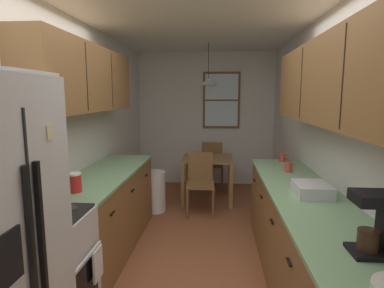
{
  "coord_description": "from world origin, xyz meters",
  "views": [
    {
      "loc": [
        0.23,
        -2.56,
        1.73
      ],
      "look_at": [
        -0.07,
        1.13,
        1.17
      ],
      "focal_mm": 29.76,
      "sensor_mm": 36.0,
      "label": 1
    }
  ],
  "objects_px": {
    "microwave_over_range": "(11,98)",
    "mug_spare": "(283,158)",
    "dining_chair_far": "(212,163)",
    "dining_chair_near": "(200,180)",
    "coffee_maker": "(380,223)",
    "stove_range": "(41,276)",
    "dining_table": "(208,165)",
    "mug_by_coffeemaker": "(288,167)",
    "storage_canister": "(75,183)",
    "dish_rack": "(312,189)",
    "trash_bin": "(155,191)"
  },
  "relations": [
    {
      "from": "microwave_over_range",
      "to": "mug_spare",
      "type": "bearing_deg",
      "value": 43.56
    },
    {
      "from": "microwave_over_range",
      "to": "dining_chair_far",
      "type": "relative_size",
      "value": 0.65
    },
    {
      "from": "microwave_over_range",
      "to": "mug_spare",
      "type": "relative_size",
      "value": 5.18
    },
    {
      "from": "dining_chair_near",
      "to": "coffee_maker",
      "type": "relative_size",
      "value": 2.66
    },
    {
      "from": "dining_chair_near",
      "to": "mug_spare",
      "type": "relative_size",
      "value": 7.94
    },
    {
      "from": "stove_range",
      "to": "dining_table",
      "type": "height_order",
      "value": "stove_range"
    },
    {
      "from": "mug_by_coffeemaker",
      "to": "storage_canister",
      "type": "bearing_deg",
      "value": -155.82
    },
    {
      "from": "dining_table",
      "to": "dish_rack",
      "type": "relative_size",
      "value": 2.36
    },
    {
      "from": "coffee_maker",
      "to": "mug_spare",
      "type": "distance_m",
      "value": 2.39
    },
    {
      "from": "storage_canister",
      "to": "coffee_maker",
      "type": "bearing_deg",
      "value": -24.2
    },
    {
      "from": "dining_table",
      "to": "dining_chair_near",
      "type": "bearing_deg",
      "value": -98.25
    },
    {
      "from": "trash_bin",
      "to": "mug_by_coffeemaker",
      "type": "distance_m",
      "value": 2.12
    },
    {
      "from": "stove_range",
      "to": "dining_table",
      "type": "xyz_separation_m",
      "value": [
        1.07,
        3.16,
        0.13
      ]
    },
    {
      "from": "dining_chair_near",
      "to": "storage_canister",
      "type": "height_order",
      "value": "storage_canister"
    },
    {
      "from": "storage_canister",
      "to": "dining_table",
      "type": "bearing_deg",
      "value": 67.12
    },
    {
      "from": "stove_range",
      "to": "mug_spare",
      "type": "bearing_deg",
      "value": 45.1
    },
    {
      "from": "dining_chair_far",
      "to": "storage_canister",
      "type": "bearing_deg",
      "value": -109.88
    },
    {
      "from": "dining_chair_far",
      "to": "mug_by_coffeemaker",
      "type": "distance_m",
      "value": 2.46
    },
    {
      "from": "dining_table",
      "to": "dining_chair_far",
      "type": "distance_m",
      "value": 0.62
    },
    {
      "from": "mug_spare",
      "to": "dish_rack",
      "type": "relative_size",
      "value": 0.33
    },
    {
      "from": "microwave_over_range",
      "to": "mug_by_coffeemaker",
      "type": "distance_m",
      "value": 2.72
    },
    {
      "from": "dining_chair_far",
      "to": "mug_by_coffeemaker",
      "type": "xyz_separation_m",
      "value": [
        0.87,
        -2.25,
        0.45
      ]
    },
    {
      "from": "mug_spare",
      "to": "dish_rack",
      "type": "distance_m",
      "value": 1.38
    },
    {
      "from": "trash_bin",
      "to": "mug_by_coffeemaker",
      "type": "relative_size",
      "value": 5.15
    },
    {
      "from": "microwave_over_range",
      "to": "trash_bin",
      "type": "height_order",
      "value": "microwave_over_range"
    },
    {
      "from": "dining_table",
      "to": "dish_rack",
      "type": "distance_m",
      "value": 2.67
    },
    {
      "from": "dining_chair_far",
      "to": "dish_rack",
      "type": "xyz_separation_m",
      "value": [
        0.89,
        -3.08,
        0.45
      ]
    },
    {
      "from": "dining_chair_far",
      "to": "stove_range",
      "type": "bearing_deg",
      "value": -106.78
    },
    {
      "from": "storage_canister",
      "to": "mug_by_coffeemaker",
      "type": "distance_m",
      "value": 2.21
    },
    {
      "from": "microwave_over_range",
      "to": "dining_chair_far",
      "type": "bearing_deg",
      "value": 71.65
    },
    {
      "from": "trash_bin",
      "to": "stove_range",
      "type": "bearing_deg",
      "value": -96.53
    },
    {
      "from": "dining_chair_far",
      "to": "trash_bin",
      "type": "bearing_deg",
      "value": -125.23
    },
    {
      "from": "dining_chair_near",
      "to": "dish_rack",
      "type": "relative_size",
      "value": 2.65
    },
    {
      "from": "coffee_maker",
      "to": "mug_by_coffeemaker",
      "type": "height_order",
      "value": "coffee_maker"
    },
    {
      "from": "dining_table",
      "to": "storage_canister",
      "type": "distance_m",
      "value": 2.79
    },
    {
      "from": "trash_bin",
      "to": "mug_by_coffeemaker",
      "type": "xyz_separation_m",
      "value": [
        1.71,
        -1.06,
        0.65
      ]
    },
    {
      "from": "storage_canister",
      "to": "mug_spare",
      "type": "distance_m",
      "value": 2.52
    },
    {
      "from": "trash_bin",
      "to": "dish_rack",
      "type": "height_order",
      "value": "dish_rack"
    },
    {
      "from": "coffee_maker",
      "to": "dining_chair_near",
      "type": "bearing_deg",
      "value": 110.85
    },
    {
      "from": "stove_range",
      "to": "trash_bin",
      "type": "height_order",
      "value": "stove_range"
    },
    {
      "from": "dish_rack",
      "to": "stove_range",
      "type": "bearing_deg",
      "value": -161.33
    },
    {
      "from": "dining_table",
      "to": "dining_chair_near",
      "type": "relative_size",
      "value": 0.89
    },
    {
      "from": "stove_range",
      "to": "dining_chair_far",
      "type": "relative_size",
      "value": 1.22
    },
    {
      "from": "dining_table",
      "to": "dining_chair_far",
      "type": "height_order",
      "value": "dining_chair_far"
    },
    {
      "from": "stove_range",
      "to": "trash_bin",
      "type": "distance_m",
      "value": 2.6
    },
    {
      "from": "dining_chair_near",
      "to": "dish_rack",
      "type": "bearing_deg",
      "value": -60.76
    },
    {
      "from": "microwave_over_range",
      "to": "dining_chair_far",
      "type": "distance_m",
      "value": 4.15
    },
    {
      "from": "microwave_over_range",
      "to": "mug_by_coffeemaker",
      "type": "relative_size",
      "value": 4.94
    },
    {
      "from": "dining_chair_far",
      "to": "mug_by_coffeemaker",
      "type": "height_order",
      "value": "mug_by_coffeemaker"
    },
    {
      "from": "coffee_maker",
      "to": "microwave_over_range",
      "type": "bearing_deg",
      "value": 171.5
    }
  ]
}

